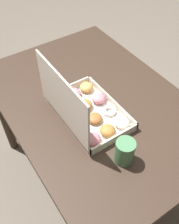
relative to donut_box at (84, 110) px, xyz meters
name	(u,v)px	position (x,y,z in m)	size (l,w,h in m)	color
ground_plane	(93,175)	(0.06, -0.10, -0.78)	(8.00, 8.00, 0.00)	#6B6054
dining_table	(95,115)	(0.06, -0.10, -0.15)	(1.17, 0.81, 0.73)	#38281E
donut_box	(84,110)	(0.00, 0.00, 0.00)	(0.39, 0.26, 0.30)	silver
coffee_mug	(125,151)	(-0.28, -0.01, 0.00)	(0.08, 0.08, 0.11)	#4C8456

